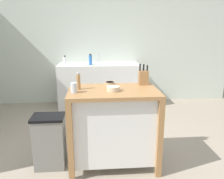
{
  "coord_description": "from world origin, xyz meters",
  "views": [
    {
      "loc": [
        -0.23,
        -2.48,
        1.57
      ],
      "look_at": [
        -0.02,
        0.17,
        0.87
      ],
      "focal_mm": 36.81,
      "sensor_mm": 36.0,
      "label": 1
    }
  ],
  "objects": [
    {
      "name": "bowl_stoneware_deep",
      "position": [
        -0.03,
        -0.09,
        0.95
      ],
      "size": [
        0.14,
        0.14,
        0.05
      ],
      "color": "beige",
      "rests_on": "kitchen_island"
    },
    {
      "name": "bottle_dish_soap",
      "position": [
        -0.29,
        2.06,
        0.99
      ],
      "size": [
        0.06,
        0.06,
        0.22
      ],
      "color": "blue",
      "rests_on": "sink_counter"
    },
    {
      "name": "bottle_spray_cleaner",
      "position": [
        -0.81,
        2.19,
        0.97
      ],
      "size": [
        0.06,
        0.06,
        0.17
      ],
      "color": "white",
      "rests_on": "sink_counter"
    },
    {
      "name": "sink_faucet",
      "position": [
        -0.13,
        2.3,
        1.0
      ],
      "size": [
        0.02,
        0.02,
        0.22
      ],
      "color": "#B7BCC1",
      "rests_on": "sink_counter"
    },
    {
      "name": "trash_bin",
      "position": [
        -0.76,
        -0.02,
        0.32
      ],
      "size": [
        0.36,
        0.28,
        0.63
      ],
      "color": "slate",
      "rests_on": "ground"
    },
    {
      "name": "bowl_ceramic_small",
      "position": [
        -0.04,
        0.19,
        0.94
      ],
      "size": [
        0.12,
        0.12,
        0.04
      ],
      "color": "tan",
      "rests_on": "kitchen_island"
    },
    {
      "name": "ground_plane",
      "position": [
        0.0,
        0.0,
        0.0
      ],
      "size": [
        6.55,
        6.55,
        0.0
      ],
      "primitive_type": "plane",
      "color": "gray",
      "rests_on": "ground"
    },
    {
      "name": "sink_counter",
      "position": [
        -0.13,
        2.16,
        0.45
      ],
      "size": [
        1.64,
        0.6,
        0.89
      ],
      "color": "silver",
      "rests_on": "ground"
    },
    {
      "name": "knife_block",
      "position": [
        0.36,
        0.18,
        1.01
      ],
      "size": [
        0.11,
        0.09,
        0.25
      ],
      "color": "#9E7042",
      "rests_on": "kitchen_island"
    },
    {
      "name": "pepper_grinder",
      "position": [
        -0.4,
        0.01,
        1.01
      ],
      "size": [
        0.04,
        0.04,
        0.2
      ],
      "color": "#AD7F4C",
      "rests_on": "kitchen_island"
    },
    {
      "name": "kitchen_island",
      "position": [
        -0.02,
        -0.03,
        0.51
      ],
      "size": [
        1.0,
        0.63,
        0.92
      ],
      "color": "#9E7042",
      "rests_on": "ground"
    },
    {
      "name": "wall_back",
      "position": [
        0.0,
        2.51,
        1.3
      ],
      "size": [
        5.55,
        0.1,
        2.6
      ],
      "primitive_type": "cube",
      "color": "silver",
      "rests_on": "ground"
    },
    {
      "name": "drinking_cup",
      "position": [
        -0.44,
        -0.12,
        0.98
      ],
      "size": [
        0.07,
        0.07,
        0.11
      ],
      "color": "silver",
      "rests_on": "kitchen_island"
    }
  ]
}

